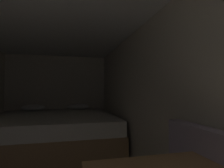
# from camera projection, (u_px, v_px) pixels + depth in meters

# --- Properties ---
(wall_back) EXTENTS (2.43, 0.05, 2.02)m
(wall_back) POSITION_uv_depth(u_px,v_px,m) (57.00, 97.00, 4.50)
(wall_back) COLOR beige
(wall_back) RESTS_ON ground
(wall_right) EXTENTS (0.05, 4.92, 2.02)m
(wall_right) POSITION_uv_depth(u_px,v_px,m) (143.00, 103.00, 2.38)
(wall_right) COLOR beige
(wall_right) RESTS_ON ground
(ceiling_slab) EXTENTS (2.43, 4.92, 0.05)m
(ceiling_slab) POSITION_uv_depth(u_px,v_px,m) (47.00, 15.00, 2.13)
(ceiling_slab) COLOR white
(ceiling_slab) RESTS_ON wall_left
(bed) EXTENTS (2.21, 2.07, 0.85)m
(bed) POSITION_uv_depth(u_px,v_px,m) (54.00, 134.00, 3.41)
(bed) COLOR tan
(bed) RESTS_ON ground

